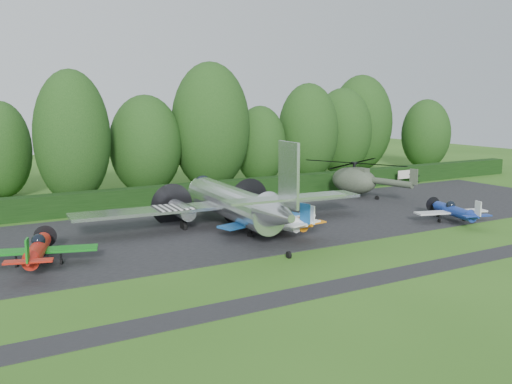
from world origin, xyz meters
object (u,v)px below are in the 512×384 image
transport_plane (234,202)px  light_plane_white (266,219)px  helicopter (354,178)px  light_plane_red (37,250)px  light_plane_blue (454,211)px  light_plane_orange (279,219)px  sign_board (408,175)px

transport_plane → light_plane_white: bearing=-69.6°
helicopter → light_plane_red: bearing=-151.2°
light_plane_blue → light_plane_orange: bearing=148.7°
helicopter → light_plane_blue: bearing=-82.8°
transport_plane → light_plane_blue: transport_plane is taller
light_plane_white → light_plane_blue: 16.18m
light_plane_white → light_plane_orange: 1.14m
light_plane_orange → helicopter: (15.63, 9.98, 0.80)m
transport_plane → light_plane_blue: bearing=-26.7°
transport_plane → light_plane_white: transport_plane is taller
light_plane_red → light_plane_white: (16.42, 0.17, 0.12)m
light_plane_red → light_plane_white: light_plane_white is taller
light_plane_orange → sign_board: size_ratio=2.37×
light_plane_blue → helicopter: 14.22m
transport_plane → sign_board: size_ratio=7.67×
transport_plane → sign_board: transport_plane is taller
light_plane_blue → helicopter: helicopter is taller
light_plane_blue → helicopter: (1.14, 14.14, 0.95)m
light_plane_red → light_plane_orange: light_plane_orange is taller
light_plane_red → helicopter: bearing=-0.2°
transport_plane → light_plane_blue: (16.92, -6.99, -1.17)m
light_plane_red → light_plane_blue: bearing=-24.3°
helicopter → sign_board: (10.72, 3.08, -0.74)m
light_plane_red → light_plane_blue: size_ratio=1.11×
light_plane_red → sign_board: (43.90, 13.21, 0.09)m
transport_plane → light_plane_red: 15.45m
transport_plane → sign_board: 30.56m
light_plane_white → sign_board: (27.49, 13.04, -0.03)m
transport_plane → light_plane_red: bearing=-173.2°
transport_plane → helicopter: 19.43m
transport_plane → light_plane_red: (-15.12, -2.97, -1.06)m
helicopter → sign_board: size_ratio=4.15×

